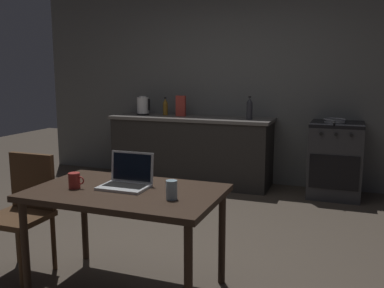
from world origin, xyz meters
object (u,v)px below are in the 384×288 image
Objects in this scene: bottle_b at (165,107)px; cereal_box at (181,106)px; frying_pan at (335,121)px; dining_table at (126,200)px; laptop at (127,180)px; bottle at (250,108)px; coffee_mug at (75,180)px; stove_oven at (335,160)px; electric_kettle at (143,106)px; chair at (24,206)px; drinking_glass at (172,190)px.

cereal_box is at bearing -13.40° from bottle_b.
dining_table is at bearing -112.80° from frying_pan.
laptop reaches higher than dining_table.
bottle is 2.49× the size of coffee_mug.
cereal_box reaches higher than stove_oven.
bottle_b is at bearing 177.19° from frying_pan.
bottle_b is at bearing 177.89° from stove_oven.
bottle reaches higher than bottle_b.
electric_kettle reaches higher than laptop.
coffee_mug is 0.48× the size of bottle_b.
chair is 3.05× the size of bottle.
laptop is at bearing -65.16° from electric_kettle.
drinking_glass is (-0.86, -2.94, 0.33)m from stove_oven.
stove_oven is at bearing 60.99° from laptop.
drinking_glass is at bearing -106.19° from stove_oven.
dining_table is 4.87× the size of electric_kettle.
drinking_glass is 3.19m from cereal_box.
bottle_b is at bearing 166.60° from cereal_box.
frying_pan is 3.30m from coffee_mug.
drinking_glass is 0.48× the size of bottle_b.
frying_pan is (2.04, 2.84, 0.41)m from chair.
coffee_mug is at bearing -100.14° from bottle.
electric_kettle is 3.11m from coffee_mug.
bottle is 1.19× the size of bottle_b.
electric_kettle is 0.55m from cereal_box.
stove_oven reaches higher than coffee_mug.
electric_kettle is at bearing 114.82° from dining_table.
bottle_b is (-2.24, 0.08, 0.56)m from stove_oven.
electric_kettle is 1.06× the size of bottle_b.
cereal_box is at bearing 98.27° from coffee_mug.
frying_pan reaches higher than dining_table.
electric_kettle is (-1.30, 2.80, 0.25)m from laptop.
stove_oven is 3.34m from coffee_mug.
coffee_mug is at bearing -71.52° from electric_kettle.
electric_kettle is 2.22× the size of coffee_mug.
laptop is at bearing -94.27° from bottle.
bottle is at bearing 83.12° from chair.
stove_oven is 7.67× the size of coffee_mug.
coffee_mug is 3.11m from bottle_b.
chair is at bearing -125.88° from stove_oven.
electric_kettle reaches higher than drinking_glass.
dining_table is 2.95× the size of frying_pan.
stove_oven is 3.66× the size of bottle_b.
coffee_mug is at bearing 4.51° from chair.
electric_kettle is at bearing -165.15° from bottle_b.
bottle reaches higher than frying_pan.
bottle is at bearing -1.91° from electric_kettle.
electric_kettle is at bearing 112.56° from chair.
bottle_b is at bearing 104.08° from laptop.
electric_kettle is at bearing 179.35° from frying_pan.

